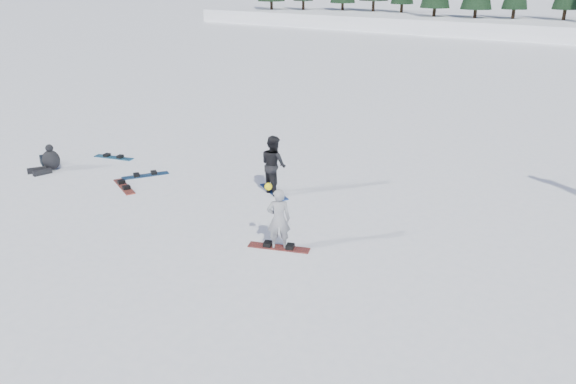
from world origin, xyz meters
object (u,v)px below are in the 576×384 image
Objects in this scene: snowboarder_woman at (278,219)px; seated_rider at (50,160)px; snowboard_loose_c at (114,158)px; gear_bag at (45,160)px; snowboarder_man at (274,165)px; snowboard_loose_b at (124,187)px; snowboard_loose_a at (145,176)px.

seated_rider is (-9.59, 0.15, -0.44)m from snowboarder_woman.
seated_rider is at bearing -37.32° from snowboarder_woman.
gear_bag is at bearing -142.13° from snowboard_loose_c.
snowboarder_woman is 1.47× the size of seated_rider.
snowboarder_man is 1.17× the size of snowboard_loose_b.
seated_rider is 3.30m from snowboard_loose_b.
snowboarder_man reaches higher than snowboard_loose_a.
snowboard_loose_a is 1.00× the size of snowboard_loose_b.
snowboarder_man is 4.54m from snowboard_loose_a.
snowboard_loose_c is 3.13m from snowboard_loose_b.
snowboarder_woman is at bearing 19.01° from seated_rider.
seated_rider reaches higher than snowboard_loose_c.
seated_rider is 0.77m from gear_bag.
seated_rider is (-7.29, -2.72, -0.54)m from snowboarder_man.
snowboarder_woman is 6.40m from snowboard_loose_b.
seated_rider is 0.76× the size of snowboard_loose_a.
snowboard_loose_b is (2.64, -1.69, 0.00)m from snowboard_loose_c.
snowboard_loose_c is at bearing 93.12° from seated_rider.
snowboarder_woman is 1.11× the size of snowboard_loose_b.
snowboard_loose_b is (-6.33, 0.53, -0.76)m from snowboarder_woman.
snowboarder_man is at bearing -10.45° from snowboard_loose_c.
seated_rider is at bearing 39.68° from snowboarder_man.
seated_rider is at bearing -122.80° from snowboard_loose_c.
snowboard_loose_c is (-6.67, -0.65, -0.87)m from snowboarder_man.
snowboarder_woman is 9.27m from snowboard_loose_c.
snowboarder_woman is at bearing 147.90° from snowboarder_man.
gear_bag is 3.97m from snowboard_loose_b.
seated_rider is 3.36m from snowboard_loose_a.
snowboarder_man is 8.39m from gear_bag.
snowboard_loose_a is at bearing 35.81° from snowboarder_man.
snowboard_loose_b is (-4.03, -2.34, -0.87)m from snowboarder_man.
snowboard_loose_b is at bearing 26.62° from seated_rider.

